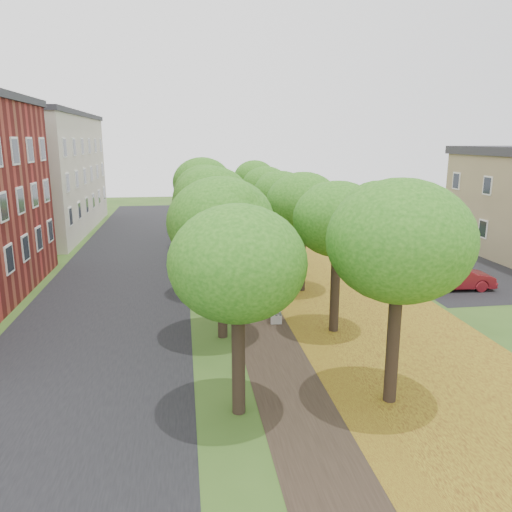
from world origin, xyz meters
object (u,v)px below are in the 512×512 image
object	(u,v)px
car_white	(392,244)
car_red	(455,277)
bench	(274,309)
car_grey	(413,257)
car_silver	(448,275)

from	to	relation	value
car_white	car_red	bearing A→B (deg)	155.22
bench	car_grey	distance (m)	13.47
bench	car_silver	distance (m)	11.33
car_silver	bench	bearing A→B (deg)	127.75
bench	car_white	size ratio (longest dim) A/B	0.33
car_silver	car_grey	bearing A→B (deg)	18.43
car_red	car_grey	xyz separation A→B (m)	(0.00, 5.15, -0.05)
car_grey	bench	bearing A→B (deg)	127.23
car_grey	car_white	size ratio (longest dim) A/B	0.80
car_silver	car_white	size ratio (longest dim) A/B	0.68
car_grey	car_white	distance (m)	3.40
car_red	car_grey	bearing A→B (deg)	3.80
bench	car_white	distance (m)	15.77
car_silver	car_grey	size ratio (longest dim) A/B	0.84
car_silver	car_white	xyz separation A→B (m)	(0.00, 7.85, 0.13)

